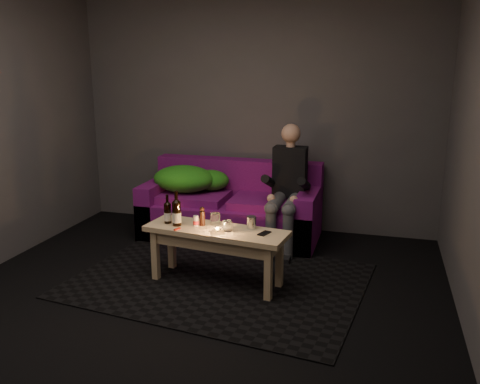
{
  "coord_description": "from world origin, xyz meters",
  "views": [
    {
      "loc": [
        1.36,
        -3.2,
        1.84
      ],
      "look_at": [
        0.08,
        1.34,
        0.62
      ],
      "focal_mm": 38.0,
      "sensor_mm": 36.0,
      "label": 1
    }
  ],
  "objects_px": {
    "coffee_table": "(216,238)",
    "beer_bottle_a": "(168,213)",
    "sofa": "(232,210)",
    "steel_cup": "(251,222)",
    "beer_bottle_b": "(177,213)",
    "person": "(287,185)"
  },
  "relations": [
    {
      "from": "sofa",
      "to": "person",
      "type": "height_order",
      "value": "person"
    },
    {
      "from": "sofa",
      "to": "coffee_table",
      "type": "bearing_deg",
      "value": -79.47
    },
    {
      "from": "person",
      "to": "steel_cup",
      "type": "distance_m",
      "value": 1.0
    },
    {
      "from": "person",
      "to": "beer_bottle_a",
      "type": "height_order",
      "value": "person"
    },
    {
      "from": "sofa",
      "to": "person",
      "type": "distance_m",
      "value": 0.73
    },
    {
      "from": "steel_cup",
      "to": "coffee_table",
      "type": "bearing_deg",
      "value": -164.39
    },
    {
      "from": "beer_bottle_b",
      "to": "sofa",
      "type": "bearing_deg",
      "value": 84.46
    },
    {
      "from": "beer_bottle_a",
      "to": "beer_bottle_b",
      "type": "xyz_separation_m",
      "value": [
        0.1,
        -0.04,
        0.02
      ]
    },
    {
      "from": "person",
      "to": "beer_bottle_a",
      "type": "relative_size",
      "value": 4.91
    },
    {
      "from": "sofa",
      "to": "steel_cup",
      "type": "distance_m",
      "value": 1.27
    },
    {
      "from": "coffee_table",
      "to": "beer_bottle_a",
      "type": "height_order",
      "value": "beer_bottle_a"
    },
    {
      "from": "sofa",
      "to": "coffee_table",
      "type": "relative_size",
      "value": 1.49
    },
    {
      "from": "beer_bottle_a",
      "to": "beer_bottle_b",
      "type": "bearing_deg",
      "value": -21.15
    },
    {
      "from": "coffee_table",
      "to": "beer_bottle_a",
      "type": "bearing_deg",
      "value": 176.45
    },
    {
      "from": "coffee_table",
      "to": "beer_bottle_a",
      "type": "xyz_separation_m",
      "value": [
        -0.44,
        0.03,
        0.18
      ]
    },
    {
      "from": "coffee_table",
      "to": "beer_bottle_b",
      "type": "relative_size",
      "value": 4.12
    },
    {
      "from": "beer_bottle_a",
      "to": "coffee_table",
      "type": "bearing_deg",
      "value": -3.55
    },
    {
      "from": "beer_bottle_a",
      "to": "steel_cup",
      "type": "height_order",
      "value": "beer_bottle_a"
    },
    {
      "from": "beer_bottle_b",
      "to": "steel_cup",
      "type": "bearing_deg",
      "value": 8.14
    },
    {
      "from": "sofa",
      "to": "beer_bottle_a",
      "type": "relative_size",
      "value": 7.36
    },
    {
      "from": "sofa",
      "to": "person",
      "type": "bearing_deg",
      "value": -13.62
    },
    {
      "from": "beer_bottle_a",
      "to": "beer_bottle_b",
      "type": "relative_size",
      "value": 0.83
    }
  ]
}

